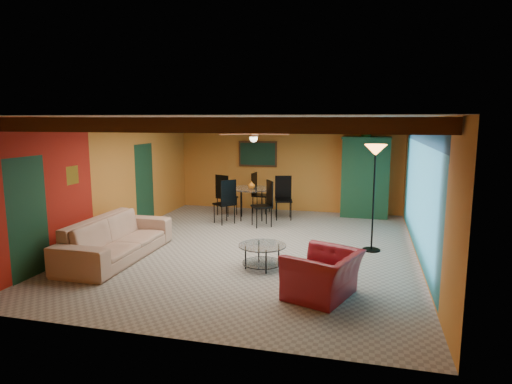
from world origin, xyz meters
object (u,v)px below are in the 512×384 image
(dining_table, at_px, (252,198))
(vase, at_px, (252,173))
(armoire, at_px, (365,178))
(sofa, at_px, (117,238))
(floor_lamp, at_px, (374,198))
(coffee_table, at_px, (262,256))
(armchair, at_px, (323,275))
(potted_plant, at_px, (367,129))

(dining_table, xyz_separation_m, vase, (-0.00, 0.00, 0.68))
(armoire, bearing_deg, vase, -158.00)
(vase, bearing_deg, sofa, -112.77)
(sofa, height_order, floor_lamp, floor_lamp)
(coffee_table, relative_size, vase, 4.47)
(armchair, distance_m, floor_lamp, 2.84)
(dining_table, distance_m, vase, 0.68)
(floor_lamp, relative_size, vase, 11.31)
(armchair, bearing_deg, armoire, -164.98)
(coffee_table, xyz_separation_m, potted_plant, (1.73, 4.90, 2.17))
(coffee_table, bearing_deg, armoire, 70.54)
(armchair, distance_m, armoire, 6.02)
(armoire, relative_size, potted_plant, 4.04)
(sofa, bearing_deg, dining_table, -23.04)
(armchair, xyz_separation_m, dining_table, (-2.39, 4.86, 0.23))
(armoire, bearing_deg, sofa, -130.80)
(dining_table, bearing_deg, floor_lamp, -35.37)
(coffee_table, relative_size, floor_lamp, 0.40)
(potted_plant, distance_m, vase, 3.33)
(armoire, relative_size, vase, 11.07)
(armchair, xyz_separation_m, armoire, (0.54, 5.95, 0.72))
(vase, bearing_deg, coffee_table, -72.49)
(dining_table, xyz_separation_m, potted_plant, (2.93, 1.09, 1.81))
(floor_lamp, xyz_separation_m, vase, (-3.12, 2.21, 0.17))
(coffee_table, height_order, floor_lamp, floor_lamp)
(sofa, bearing_deg, vase, -23.04)
(sofa, xyz_separation_m, coffee_table, (2.85, 0.13, -0.17))
(sofa, height_order, potted_plant, potted_plant)
(sofa, height_order, coffee_table, sofa)
(floor_lamp, bearing_deg, vase, 144.63)
(coffee_table, height_order, dining_table, dining_table)
(armoire, height_order, floor_lamp, floor_lamp)
(sofa, height_order, armoire, armoire)
(floor_lamp, distance_m, potted_plant, 3.56)
(potted_plant, height_order, vase, potted_plant)
(armchair, relative_size, dining_table, 0.48)
(sofa, xyz_separation_m, dining_table, (1.65, 3.93, 0.19))
(armchair, xyz_separation_m, potted_plant, (0.54, 5.95, 2.04))
(sofa, distance_m, dining_table, 4.27)
(armchair, height_order, vase, vase)
(armchair, height_order, coffee_table, armchair)
(coffee_table, distance_m, dining_table, 4.01)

